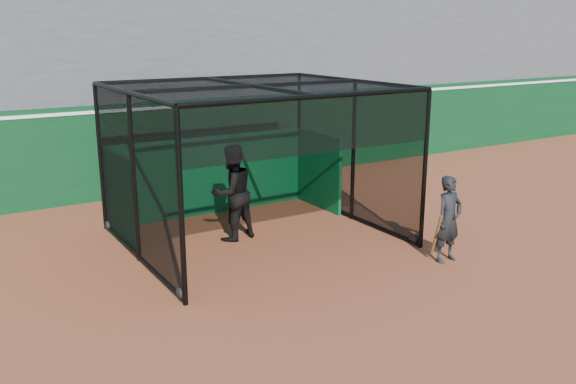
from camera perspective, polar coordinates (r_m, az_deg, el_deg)
ground at (r=9.97m, az=1.75°, el=-11.04°), size 120.00×120.00×0.00m
outfield_wall at (r=17.00m, az=-14.21°, el=4.03°), size 50.00×0.50×2.50m
grandstand at (r=20.36m, az=-18.17°, el=14.51°), size 50.00×7.85×8.95m
batting_cage at (r=12.88m, az=-3.14°, el=2.61°), size 5.30×4.78×3.26m
batter at (r=12.96m, az=-5.26°, el=-0.06°), size 1.13×0.96×2.06m
on_deck_player at (r=12.12m, az=14.80°, el=-2.48°), size 0.64×0.44×1.69m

